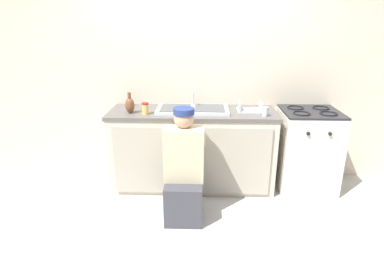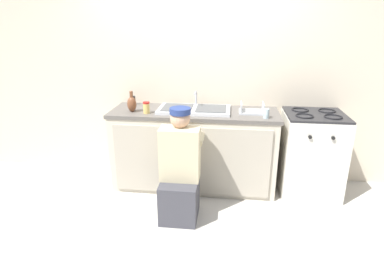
% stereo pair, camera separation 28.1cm
% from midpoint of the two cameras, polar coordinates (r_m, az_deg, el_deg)
% --- Properties ---
extents(ground_plane, '(12.00, 12.00, 0.00)m').
position_cam_midpoint_polar(ground_plane, '(3.68, 2.04, -11.39)').
color(ground_plane, beige).
extents(back_wall, '(6.00, 0.10, 2.50)m').
position_cam_midpoint_polar(back_wall, '(3.87, 3.11, 9.91)').
color(back_wall, beige).
rests_on(back_wall, ground_plane).
extents(counter_cabinet, '(1.84, 0.62, 0.87)m').
position_cam_midpoint_polar(counter_cabinet, '(3.74, 2.50, -3.36)').
color(counter_cabinet, beige).
rests_on(counter_cabinet, ground_plane).
extents(countertop, '(1.88, 0.62, 0.04)m').
position_cam_midpoint_polar(countertop, '(3.60, 2.62, 3.44)').
color(countertop, '#5B5651').
rests_on(countertop, counter_cabinet).
extents(sink_double_basin, '(0.80, 0.44, 0.19)m').
position_cam_midpoint_polar(sink_double_basin, '(3.60, 2.63, 4.06)').
color(sink_double_basin, silver).
rests_on(sink_double_basin, countertop).
extents(stove_range, '(0.64, 0.62, 0.94)m').
position_cam_midpoint_polar(stove_range, '(3.88, 22.35, -3.56)').
color(stove_range, silver).
rests_on(stove_range, ground_plane).
extents(plumber_person, '(0.42, 0.61, 1.10)m').
position_cam_midpoint_polar(plumber_person, '(3.14, 0.41, -7.45)').
color(plumber_person, '#3F3F47').
rests_on(plumber_person, ground_plane).
extents(spice_bottle_pepper, '(0.04, 0.04, 0.10)m').
position_cam_midpoint_polar(spice_bottle_pepper, '(3.90, -8.28, 5.54)').
color(spice_bottle_pepper, '#513823').
rests_on(spice_bottle_pepper, countertop).
extents(vase_decorative, '(0.10, 0.10, 0.23)m').
position_cam_midpoint_polar(vase_decorative, '(3.58, -8.45, 4.96)').
color(vase_decorative, brown).
rests_on(vase_decorative, countertop).
extents(condiment_jar, '(0.07, 0.07, 0.13)m').
position_cam_midpoint_polar(condiment_jar, '(3.50, -5.84, 4.32)').
color(condiment_jar, '#DBB760').
rests_on(condiment_jar, countertop).
extents(dish_rack_tray, '(0.28, 0.22, 0.11)m').
position_cam_midpoint_polar(dish_rack_tray, '(3.60, 12.82, 3.70)').
color(dish_rack_tray, '#B2B7BC').
rests_on(dish_rack_tray, countertop).
extents(water_glass, '(0.06, 0.06, 0.10)m').
position_cam_midpoint_polar(water_glass, '(3.43, 15.37, 3.17)').
color(water_glass, '#ADC6CC').
rests_on(water_glass, countertop).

